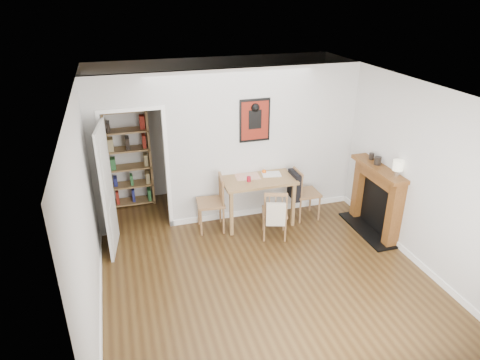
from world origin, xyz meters
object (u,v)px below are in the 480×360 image
object	(u,v)px
red_glass	(249,179)
ceramic_jar_b	(371,156)
chair_left	(211,203)
fireplace	(377,197)
dining_table	(257,183)
orange_fruit	(264,171)
ceramic_jar_a	(378,161)
chair_right	(305,193)
notebook	(271,174)
chair_front	(275,213)
bookshelf	(129,158)
mantel_lamp	(398,166)

from	to	relation	value
red_glass	ceramic_jar_b	distance (m)	2.05
chair_left	fireplace	xyz separation A→B (m)	(2.60, -0.81, 0.13)
dining_table	orange_fruit	bearing A→B (deg)	38.00
ceramic_jar_a	chair_right	bearing A→B (deg)	144.88
orange_fruit	notebook	xyz separation A→B (m)	(0.10, -0.09, -0.03)
chair_front	ceramic_jar_a	bearing A→B (deg)	-6.74
chair_right	fireplace	distance (m)	1.19
chair_front	bookshelf	world-z (taller)	bookshelf
bookshelf	notebook	xyz separation A→B (m)	(2.28, -1.25, -0.07)
bookshelf	ceramic_jar_b	xyz separation A→B (m)	(3.80, -1.83, 0.31)
bookshelf	ceramic_jar_b	world-z (taller)	bookshelf
red_glass	ceramic_jar_b	bearing A→B (deg)	-12.24
dining_table	orange_fruit	size ratio (longest dim) A/B	17.14
bookshelf	notebook	bearing A→B (deg)	-28.79
chair_right	ceramic_jar_b	bearing A→B (deg)	-23.72
chair_front	mantel_lamp	distance (m)	2.00
chair_front	fireplace	xyz separation A→B (m)	(1.67, -0.29, 0.17)
dining_table	ceramic_jar_b	xyz separation A→B (m)	(1.79, -0.53, 0.48)
chair_left	notebook	size ratio (longest dim) A/B	3.09
fireplace	ceramic_jar_b	distance (m)	0.68
dining_table	ceramic_jar_a	size ratio (longest dim) A/B	9.24
red_glass	notebook	bearing A→B (deg)	18.41
red_glass	mantel_lamp	size ratio (longest dim) A/B	0.36
bookshelf	mantel_lamp	xyz separation A→B (m)	(3.81, -2.52, 0.40)
orange_fruit	ceramic_jar_a	distance (m)	1.86
notebook	orange_fruit	bearing A→B (deg)	138.91
chair_right	mantel_lamp	world-z (taller)	mantel_lamp
chair_left	mantel_lamp	world-z (taller)	mantel_lamp
bookshelf	mantel_lamp	world-z (taller)	bookshelf
chair_left	bookshelf	size ratio (longest dim) A/B	0.52
dining_table	red_glass	size ratio (longest dim) A/B	13.98
chair_left	mantel_lamp	bearing A→B (deg)	-24.29
bookshelf	mantel_lamp	distance (m)	4.58
fireplace	ceramic_jar_a	bearing A→B (deg)	102.29
dining_table	mantel_lamp	bearing A→B (deg)	-34.14
dining_table	orange_fruit	distance (m)	0.26
chair_left	chair_right	xyz separation A→B (m)	(1.67, -0.08, -0.00)
mantel_lamp	ceramic_jar_b	xyz separation A→B (m)	(-0.00, 0.69, -0.10)
chair_right	ceramic_jar_a	xyz separation A→B (m)	(0.91, -0.64, 0.75)
fireplace	mantel_lamp	world-z (taller)	mantel_lamp
red_glass	dining_table	bearing A→B (deg)	29.91
dining_table	bookshelf	distance (m)	2.40
chair_right	notebook	xyz separation A→B (m)	(-0.58, 0.16, 0.36)
dining_table	mantel_lamp	size ratio (longest dim) A/B	5.00
chair_right	ceramic_jar_a	distance (m)	1.34
dining_table	fireplace	world-z (taller)	fireplace
ceramic_jar_a	dining_table	bearing A→B (deg)	156.67
orange_fruit	chair_left	bearing A→B (deg)	-170.24
notebook	mantel_lamp	distance (m)	2.04
dining_table	mantel_lamp	xyz separation A→B (m)	(1.80, -1.22, 0.58)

